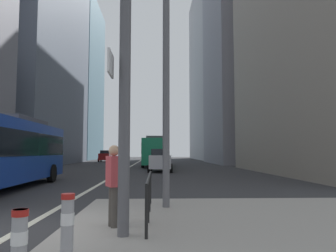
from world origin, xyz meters
The scene contains 18 objects.
ground_plane centered at (0.00, 20.00, 0.00)m, with size 160.00×160.00×0.00m, color #303033.
median_island centered at (5.50, -1.00, 0.07)m, with size 9.00×10.00×0.15m, color gray.
lane_centre_line centered at (0.00, 30.00, 0.01)m, with size 0.20×80.00×0.01m, color beige.
office_tower_left_mid centered at (-16.00, 38.10, 16.98)m, with size 13.56×24.84×33.95m, color slate.
office_tower_left_far centered at (-16.00, 65.81, 17.63)m, with size 11.33×18.79×35.26m, color slate.
office_tower_right_mid centered at (17.00, 40.72, 17.76)m, with size 11.66×16.25×35.52m, color gray.
office_tower_right_far centered at (17.00, 66.48, 19.93)m, with size 10.20×25.68×39.85m, color #9E9EA3.
city_bus_blue_oncoming centered at (-4.00, 7.92, 1.84)m, with size 2.88×11.57×3.40m.
city_bus_red_receding centered at (2.81, 30.89, 1.84)m, with size 2.81×10.90×3.40m.
car_oncoming_mid centered at (-5.78, 49.18, 0.99)m, with size 2.16×4.49×1.94m.
car_receding_near centered at (3.36, 20.94, 0.99)m, with size 2.20×4.17×1.94m.
car_receding_far centered at (2.10, 46.12, 0.99)m, with size 2.22×4.60×1.94m.
traffic_signal_gantry centered at (0.03, -0.78, 4.15)m, with size 6.91×0.65×6.00m.
street_lamp_post centered at (3.26, 2.36, 5.28)m, with size 5.50×0.32×8.00m.
bollard_left centered at (1.35, -2.93, 0.63)m, with size 0.20×0.20×0.87m.
bollard_right centered at (1.69, -2.11, 0.68)m, with size 0.20×0.20×0.95m.
pedestrian_railing centered at (2.80, 1.00, 0.87)m, with size 0.06×4.02×0.98m.
pedestrian_waiting centered at (2.08, -0.02, 1.09)m, with size 0.38×0.45×1.70m.
Camera 1 is at (2.97, -6.93, 1.71)m, focal length 34.66 mm.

